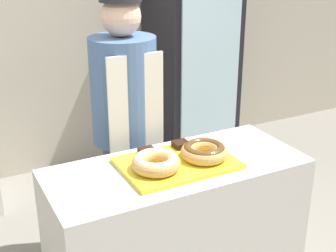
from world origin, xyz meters
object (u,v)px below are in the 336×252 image
brownie_back_left (147,152)px  brownie_back_right (181,144)px  beverage_fridge (191,62)px  donut_light_glaze (156,162)px  donut_chocolate_glaze (204,151)px  baker_person (125,128)px  serving_tray (177,163)px

brownie_back_left → brownie_back_right: same height
brownie_back_right → beverage_fridge: size_ratio=0.04×
donut_light_glaze → donut_chocolate_glaze: size_ratio=1.00×
donut_chocolate_glaze → baker_person: 0.64m
serving_tray → donut_chocolate_glaze: 0.15m
donut_light_glaze → donut_chocolate_glaze: bearing=0.0°
baker_person → beverage_fridge: 1.63m
serving_tray → baker_person: baker_person is taller
brownie_back_right → beverage_fridge: bearing=58.1°
brownie_back_left → brownie_back_right: size_ratio=1.00×
donut_chocolate_glaze → brownie_back_left: bearing=143.3°
serving_tray → donut_light_glaze: bearing=-165.0°
donut_light_glaze → brownie_back_right: 0.30m
serving_tray → donut_chocolate_glaze: donut_chocolate_glaze is taller
brownie_back_left → donut_light_glaze: bearing=-101.7°
brownie_back_right → baker_person: 0.46m
donut_chocolate_glaze → beverage_fridge: (0.96, 1.78, -0.03)m
donut_chocolate_glaze → brownie_back_right: (-0.04, 0.18, -0.03)m
brownie_back_right → baker_person: (-0.14, 0.44, -0.04)m
donut_chocolate_glaze → baker_person: size_ratio=0.14×
serving_tray → brownie_back_left: size_ratio=7.17×
brownie_back_left → brownie_back_right: (0.20, 0.00, 0.00)m
serving_tray → brownie_back_left: 0.17m
beverage_fridge → brownie_back_right: bearing=-121.9°
brownie_back_left → brownie_back_right: 0.20m
baker_person → donut_chocolate_glaze: bearing=-73.7°
donut_light_glaze → beverage_fridge: beverage_fridge is taller
brownie_back_left → brownie_back_right: bearing=0.0°
brownie_back_right → baker_person: size_ratio=0.05×
baker_person → beverage_fridge: beverage_fridge is taller
donut_chocolate_glaze → brownie_back_right: 0.18m
donut_light_glaze → beverage_fridge: (1.23, 1.78, -0.03)m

